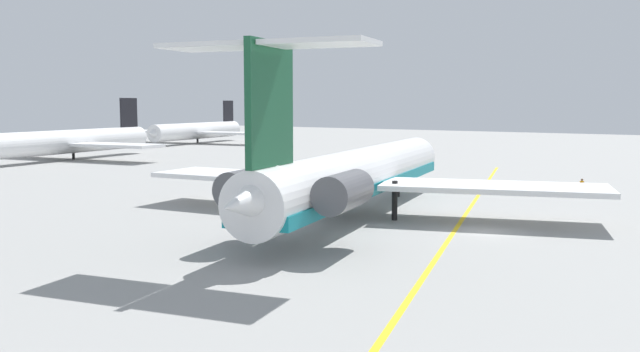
# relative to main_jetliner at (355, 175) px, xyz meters

# --- Properties ---
(ground) EXTENTS (335.61, 335.61, 0.00)m
(ground) POSITION_rel_main_jetliner_xyz_m (-0.15, -11.05, -3.53)
(ground) COLOR gray
(main_jetliner) EXTENTS (44.11, 39.31, 12.94)m
(main_jetliner) POSITION_rel_main_jetliner_xyz_m (0.00, 0.00, 0.00)
(main_jetliner) COLOR white
(main_jetliner) RESTS_ON ground
(airliner_mid_right) EXTENTS (34.20, 33.95, 10.22)m
(airliner_mid_right) POSITION_rel_main_jetliner_xyz_m (22.08, 67.68, -0.52)
(airliner_mid_right) COLOR white
(airliner_mid_right) RESTS_ON ground
(airliner_far_right) EXTENTS (33.15, 32.92, 9.91)m
(airliner_far_right) POSITION_rel_main_jetliner_xyz_m (66.30, 82.13, -0.61)
(airliner_far_right) COLOR white
(airliner_far_right) RESTS_ON ground
(ground_crew_near_nose) EXTENTS (0.27, 0.42, 1.67)m
(ground_crew_near_nose) POSITION_rel_main_jetliner_xyz_m (24.47, -12.29, -2.47)
(ground_crew_near_nose) COLOR black
(ground_crew_near_nose) RESTS_ON ground
(ground_crew_near_tail) EXTENTS (0.28, 0.45, 1.76)m
(ground_crew_near_tail) POSITION_rel_main_jetliner_xyz_m (19.04, 25.59, -2.41)
(ground_crew_near_tail) COLOR black
(ground_crew_near_tail) RESTS_ON ground
(safety_cone_nose) EXTENTS (0.40, 0.40, 0.55)m
(safety_cone_nose) POSITION_rel_main_jetliner_xyz_m (20.42, 24.38, -3.25)
(safety_cone_nose) COLOR #EA590F
(safety_cone_nose) RESTS_ON ground
(taxiway_centreline) EXTENTS (94.16, 26.51, 0.01)m
(taxiway_centreline) POSITION_rel_main_jetliner_xyz_m (1.22, -8.43, -3.52)
(taxiway_centreline) COLOR gold
(taxiway_centreline) RESTS_ON ground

